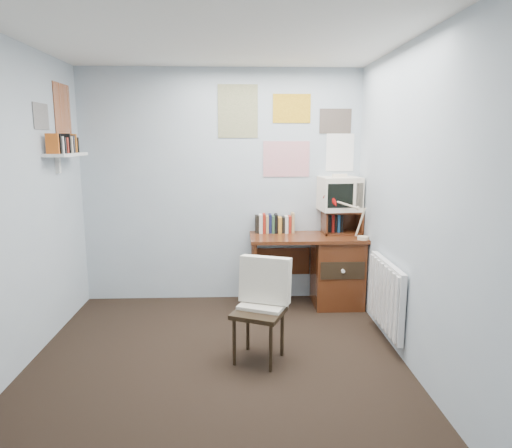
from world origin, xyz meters
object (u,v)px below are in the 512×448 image
at_px(desk, 332,268).
at_px(desk_lamp, 364,219).
at_px(desk_chair, 259,313).
at_px(wall_shelf, 66,155).
at_px(radiator, 386,295).
at_px(crt_tv, 339,192).
at_px(tv_riser, 342,222).

relative_size(desk, desk_lamp, 2.85).
relative_size(desk_chair, wall_shelf, 1.29).
distance_m(desk_lamp, radiator, 0.91).
bearing_deg(crt_tv, desk_lamp, -66.64).
distance_m(desk_lamp, crt_tv, 0.45).
xyz_separation_m(tv_riser, radiator, (0.17, -1.04, -0.47)).
relative_size(desk, crt_tv, 2.92).
height_order(desk_lamp, crt_tv, crt_tv).
height_order(crt_tv, radiator, crt_tv).
bearing_deg(desk, radiator, -72.76).
height_order(desk, desk_chair, desk_chair).
bearing_deg(wall_shelf, desk_lamp, 3.59).
height_order(desk_chair, tv_riser, tv_riser).
height_order(tv_riser, radiator, tv_riser).
bearing_deg(radiator, tv_riser, 99.28).
bearing_deg(desk_chair, desk, 79.29).
xyz_separation_m(desk, radiator, (0.29, -0.93, 0.01)).
bearing_deg(wall_shelf, desk_chair, -26.65).
bearing_deg(desk_chair, desk_lamp, 66.58).
height_order(desk_chair, desk_lamp, desk_lamp).
bearing_deg(desk_chair, tv_riser, 78.02).
height_order(desk_chair, crt_tv, crt_tv).
distance_m(desk_chair, desk_lamp, 1.63).
xyz_separation_m(crt_tv, radiator, (0.20, -1.06, -0.78)).
distance_m(desk_chair, crt_tv, 1.84).
xyz_separation_m(desk_lamp, tv_riser, (-0.15, 0.31, -0.09)).
relative_size(crt_tv, wall_shelf, 0.66).
distance_m(radiator, wall_shelf, 3.15).
bearing_deg(radiator, wall_shelf, 169.11).
bearing_deg(desk_chair, radiator, 39.00).
bearing_deg(desk_chair, crt_tv, 79.38).
relative_size(tv_riser, radiator, 0.50).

